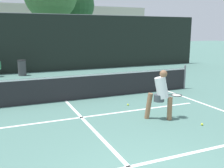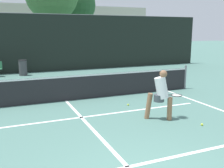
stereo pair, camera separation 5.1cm
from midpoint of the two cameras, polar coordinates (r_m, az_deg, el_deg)
The scene contains 13 objects.
court_baseline_near at distance 5.36m, azimuth 3.42°, elevation -17.58°, with size 11.00×0.10×0.01m, color white.
court_service_line at distance 8.12m, azimuth -6.84°, elevation -7.22°, with size 8.25×0.10×0.01m, color white.
court_center_mark at distance 7.61m, azimuth -5.63°, elevation -8.51°, with size 0.10×5.32×0.01m, color white.
court_sideline_right at distance 9.87m, azimuth 20.29°, elevation -4.48°, with size 0.10×6.32×0.01m, color white.
net at distance 9.95m, azimuth -10.31°, elevation -0.79°, with size 11.09×0.09×1.07m.
fence_back at distance 17.27m, azimuth -16.22°, elevation 8.50°, with size 24.00×0.06×3.65m.
player_practicing at distance 7.84m, azimuth 10.41°, elevation -1.94°, with size 1.18×0.62×1.50m.
tennis_ball_scattered_3 at distance 9.31m, azimuth 3.35°, elevation -4.51°, with size 0.07×0.07×0.07m, color #D1E033.
tennis_ball_scattered_4 at distance 10.59m, azimuth 11.65°, elevation -2.74°, with size 0.07×0.07×0.07m, color #D1E033.
tennis_ball_scattered_7 at distance 7.82m, azimuth 18.83°, elevation -8.31°, with size 0.07×0.07×0.07m, color #D1E033.
trash_bin at distance 16.29m, azimuth -19.09°, elevation 3.36°, with size 0.49×0.49×0.91m.
tree_mid at distance 27.80m, azimuth -8.30°, elevation 16.66°, with size 4.08×4.08×7.18m.
building_far at distance 36.24m, azimuth -20.16°, elevation 11.41°, with size 36.00×2.40×5.87m, color beige.
Camera 1 is at (-2.13, -3.28, 2.61)m, focal length 42.00 mm.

